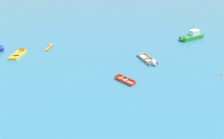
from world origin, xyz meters
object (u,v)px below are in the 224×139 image
Objects in this scene: rowboat_grey_far_right at (151,62)px; rowboat_red_far_back at (121,78)px; mooring_buoy_trailing at (222,75)px; mooring_buoy_midfield at (194,26)px; motor_launch_green_near_left at (190,37)px; rowboat_yellow_near_camera at (21,52)px; kayak_orange_near_right at (49,47)px.

rowboat_grey_far_right is 1.56× the size of rowboat_red_far_back.
rowboat_red_far_back is 8.83× the size of mooring_buoy_trailing.
rowboat_grey_far_right is at bearing -132.78° from mooring_buoy_midfield.
rowboat_red_far_back is at bearing -141.86° from motor_launch_green_near_left.
rowboat_yellow_near_camera is at bearing 157.01° from mooring_buoy_trailing.
motor_launch_green_near_left is 13.90m from rowboat_grey_far_right.
kayak_orange_near_right is at bearing 150.52° from rowboat_grey_far_right.
motor_launch_green_near_left is 1.41× the size of rowboat_yellow_near_camera.
mooring_buoy_trailing reaches higher than mooring_buoy_midfield.
motor_launch_green_near_left reaches higher than rowboat_grey_far_right.
rowboat_grey_far_right is 1.11× the size of rowboat_yellow_near_camera.
motor_launch_green_near_left is at bearing 39.51° from rowboat_grey_far_right.
mooring_buoy_midfield is (5.73, 8.94, -0.56)m from motor_launch_green_near_left.
mooring_buoy_trailing is (-8.46, -22.45, 0.00)m from mooring_buoy_midfield.
rowboat_red_far_back is (-5.27, -3.72, -0.03)m from rowboat_grey_far_right.
mooring_buoy_midfield is 0.95× the size of mooring_buoy_trailing.
rowboat_grey_far_right is 6.45m from rowboat_red_far_back.
motor_launch_green_near_left is 1.27× the size of rowboat_grey_far_right.
mooring_buoy_trailing is at bearing -4.07° from rowboat_red_far_back.
rowboat_yellow_near_camera is 1.41× the size of rowboat_red_far_back.
motor_launch_green_near_left is 20.34m from rowboat_red_far_back.
rowboat_yellow_near_camera is (-4.23, -1.63, 0.02)m from kayak_orange_near_right.
kayak_orange_near_right is 33.06m from mooring_buoy_midfield.
motor_launch_green_near_left is at bearing 3.44° from rowboat_yellow_near_camera.
kayak_orange_near_right is 10.83× the size of mooring_buoy_midfield.
rowboat_yellow_near_camera is 29.92m from mooring_buoy_trailing.
rowboat_red_far_back is 9.28× the size of mooring_buoy_midfield.
rowboat_grey_far_right reaches higher than rowboat_red_far_back.
rowboat_red_far_back is at bearing 175.93° from mooring_buoy_trailing.
rowboat_yellow_near_camera is 37.58m from mooring_buoy_midfield.
kayak_orange_near_right reaches higher than mooring_buoy_midfield.
rowboat_red_far_back is 13.30m from mooring_buoy_trailing.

